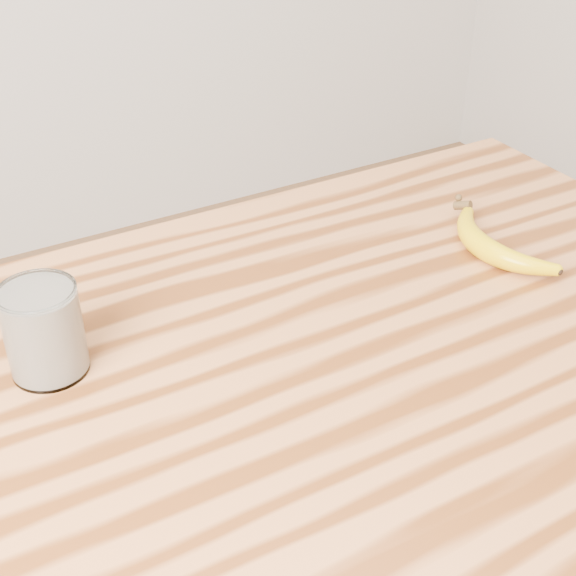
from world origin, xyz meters
TOP-DOWN VIEW (x-y plane):
  - table at (0.00, 0.00)m, footprint 1.20×0.80m
  - smoothie_glass at (-0.28, 0.14)m, footprint 0.09×0.09m
  - banana at (0.30, 0.09)m, footprint 0.11×0.27m

SIDE VIEW (x-z plane):
  - table at x=0.00m, z-range 0.32..1.22m
  - banana at x=0.30m, z-range 0.90..0.93m
  - smoothie_glass at x=-0.28m, z-range 0.90..1.01m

